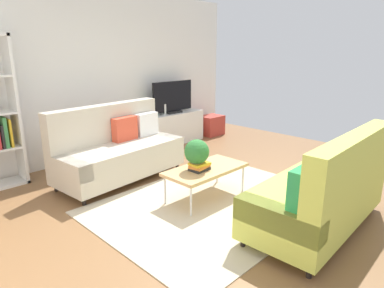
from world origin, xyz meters
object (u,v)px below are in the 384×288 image
(couch_beige, at_px, (118,150))
(table_book_0, at_px, (199,169))
(storage_trunk, at_px, (211,125))
(coffee_table, at_px, (206,170))
(tv_console, at_px, (172,128))
(bottle_0, at_px, (165,109))
(vase_1, at_px, (155,111))
(potted_plant, at_px, (197,153))
(tv, at_px, (173,98))
(couch_green, at_px, (323,192))
(vase_0, at_px, (148,112))

(couch_beige, xyz_separation_m, table_book_0, (0.27, -1.42, -0.01))
(storage_trunk, bearing_deg, table_book_0, -140.81)
(couch_beige, height_order, coffee_table, couch_beige)
(tv_console, height_order, table_book_0, tv_console)
(storage_trunk, height_order, table_book_0, table_book_0)
(table_book_0, relative_size, bottle_0, 1.15)
(storage_trunk, distance_m, vase_1, 1.60)
(storage_trunk, xyz_separation_m, bottle_0, (-1.32, 0.06, 0.52))
(potted_plant, bearing_deg, tv, 54.02)
(potted_plant, height_order, table_book_0, potted_plant)
(coffee_table, height_order, vase_1, vase_1)
(coffee_table, relative_size, table_book_0, 4.58)
(tv, distance_m, potted_plant, 2.84)
(couch_beige, xyz_separation_m, tv_console, (1.91, 0.91, -0.13))
(bottle_0, bearing_deg, vase_1, 154.02)
(tv, bearing_deg, tv_console, 90.00)
(couch_beige, distance_m, bottle_0, 1.91)
(tv_console, relative_size, tv, 1.40)
(coffee_table, height_order, tv_console, tv_console)
(coffee_table, distance_m, storage_trunk, 3.44)
(table_book_0, bearing_deg, tv, 54.71)
(potted_plant, bearing_deg, bottle_0, 57.65)
(couch_green, relative_size, table_book_0, 8.03)
(couch_beige, distance_m, tv_console, 2.11)
(tv, xyz_separation_m, storage_trunk, (1.10, -0.08, -0.73))
(tv, bearing_deg, bottle_0, -174.91)
(potted_plant, bearing_deg, tv_console, 54.25)
(couch_green, xyz_separation_m, tv_console, (1.23, 3.75, -0.12))
(potted_plant, height_order, bottle_0, bottle_0)
(tv, relative_size, potted_plant, 2.51)
(bottle_0, bearing_deg, table_book_0, -121.64)
(couch_green, distance_m, coffee_table, 1.45)
(tv_console, height_order, potted_plant, potted_plant)
(couch_beige, height_order, vase_0, couch_beige)
(couch_beige, relative_size, potted_plant, 4.94)
(coffee_table, height_order, tv, tv)
(tv_console, relative_size, table_book_0, 5.83)
(tv_console, bearing_deg, bottle_0, -169.90)
(table_book_0, relative_size, vase_1, 1.45)
(storage_trunk, distance_m, vase_0, 1.76)
(coffee_table, xyz_separation_m, table_book_0, (-0.12, -0.00, 0.05))
(vase_1, bearing_deg, table_book_0, -117.26)
(tv_console, bearing_deg, potted_plant, -125.75)
(coffee_table, xyz_separation_m, potted_plant, (-0.14, 0.03, 0.25))
(couch_green, height_order, vase_1, couch_green)
(couch_green, bearing_deg, vase_1, 75.87)
(table_book_0, bearing_deg, coffee_table, 0.38)
(storage_trunk, bearing_deg, potted_plant, -141.38)
(storage_trunk, bearing_deg, couch_beige, -164.97)
(vase_0, bearing_deg, tv, -6.88)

